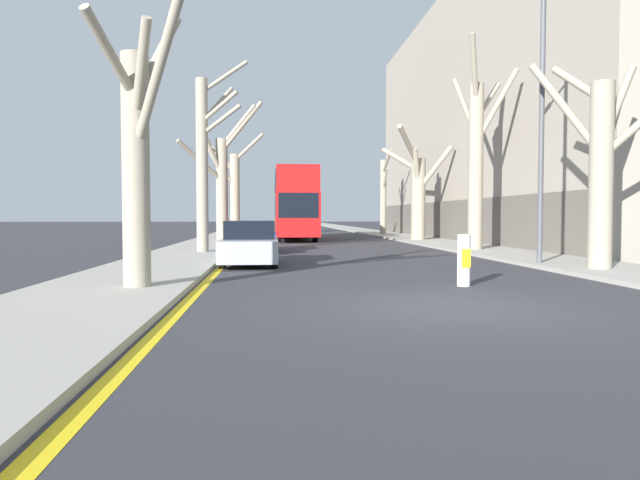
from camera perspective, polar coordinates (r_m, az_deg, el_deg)
ground_plane at (r=10.10m, az=12.85°, el=-6.58°), size 300.00×300.00×0.00m
sidewalk_left at (r=59.61m, az=-8.13°, el=0.95°), size 3.26×120.00×0.12m
sidewalk_right at (r=60.26m, az=4.10°, el=0.98°), size 3.26×120.00×0.12m
building_facade_right at (r=39.98m, az=19.26°, el=11.50°), size 10.08×37.09×15.97m
kerb_line_stripe at (r=59.53m, az=-6.39°, el=0.90°), size 0.24×120.00×0.01m
street_tree_left_0 at (r=12.25m, az=-17.79°, el=8.29°), size 1.90×2.83×5.95m
street_tree_left_1 at (r=23.78m, az=-11.48°, el=8.01°), size 2.12×2.55×7.95m
street_tree_left_2 at (r=34.63m, az=-9.84°, el=6.11°), size 4.90×3.21×8.33m
street_tree_left_3 at (r=46.39m, az=-8.59°, el=5.18°), size 4.96×3.06×8.13m
street_tree_right_0 at (r=17.57m, az=26.33°, el=7.04°), size 3.53×2.77×6.04m
street_tree_right_1 at (r=25.93m, az=15.40°, el=8.21°), size 2.58×3.36×9.04m
street_tree_right_2 at (r=35.50m, az=9.74°, el=4.84°), size 3.94×4.25×6.79m
street_tree_right_3 at (r=45.32m, az=6.36°, el=4.51°), size 0.50×3.70×6.56m
double_decker_bus at (r=37.66m, az=-2.55°, el=3.91°), size 2.58×10.74×4.51m
parked_car_0 at (r=18.43m, az=-7.02°, el=-0.39°), size 1.76×4.23×1.42m
parked_car_1 at (r=25.03m, az=-6.47°, el=0.31°), size 1.75×4.45×1.37m
lamp_post at (r=19.13m, az=21.04°, el=11.67°), size 1.40×0.20×8.46m
traffic_bollard at (r=13.12m, az=14.19°, el=-1.98°), size 0.29×0.30×1.16m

